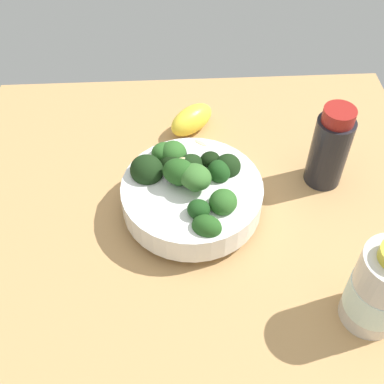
# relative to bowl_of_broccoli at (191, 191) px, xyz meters

# --- Properties ---
(ground_plane) EXTENTS (0.68, 0.68, 0.04)m
(ground_plane) POSITION_rel_bowl_of_broccoli_xyz_m (0.03, 0.02, -0.06)
(ground_plane) COLOR tan
(bowl_of_broccoli) EXTENTS (0.19, 0.19, 0.10)m
(bowl_of_broccoli) POSITION_rel_bowl_of_broccoli_xyz_m (0.00, 0.00, 0.00)
(bowl_of_broccoli) COLOR white
(bowl_of_broccoli) RESTS_ON ground_plane
(lemon_wedge) EXTENTS (0.08, 0.09, 0.04)m
(lemon_wedge) POSITION_rel_bowl_of_broccoli_xyz_m (-0.17, 0.01, -0.02)
(lemon_wedge) COLOR yellow
(lemon_wedge) RESTS_ON ground_plane
(bottle_tall) EXTENTS (0.07, 0.07, 0.13)m
(bottle_tall) POSITION_rel_bowl_of_broccoli_xyz_m (0.17, 0.20, 0.02)
(bottle_tall) COLOR beige
(bottle_tall) RESTS_ON ground_plane
(bottle_short) EXTENTS (0.05, 0.05, 0.13)m
(bottle_short) POSITION_rel_bowl_of_broccoli_xyz_m (-0.05, 0.20, 0.02)
(bottle_short) COLOR black
(bottle_short) RESTS_ON ground_plane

